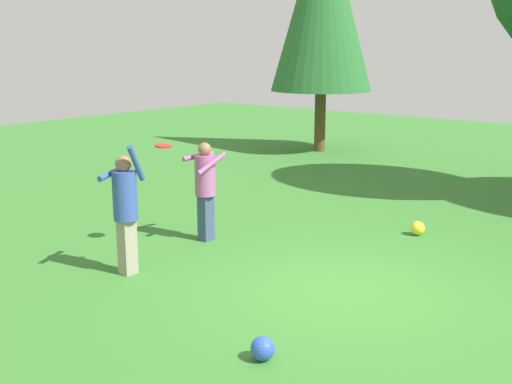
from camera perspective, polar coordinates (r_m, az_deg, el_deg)
The scene contains 6 objects.
ground_plane at distance 8.56m, azimuth 8.25°, elevation -8.77°, with size 40.00×40.00×0.00m, color #387A2D.
person_thrower at distance 8.94m, azimuth -11.77°, elevation -1.08°, with size 0.61×0.62×1.88m.
person_catcher at distance 10.34m, azimuth -4.62°, elevation 0.82°, with size 0.60×0.66×1.65m.
frisbee at distance 9.82m, azimuth -8.41°, elevation 4.16°, with size 0.29×0.29×0.05m.
ball_yellow at distance 11.13m, azimuth 14.44°, elevation -3.20°, with size 0.25×0.25×0.25m, color yellow.
ball_blue at distance 6.68m, azimuth 0.61°, elevation -14.00°, with size 0.26×0.26×0.26m, color blue.
Camera 1 is at (3.94, -6.91, 3.18)m, focal length 44.12 mm.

